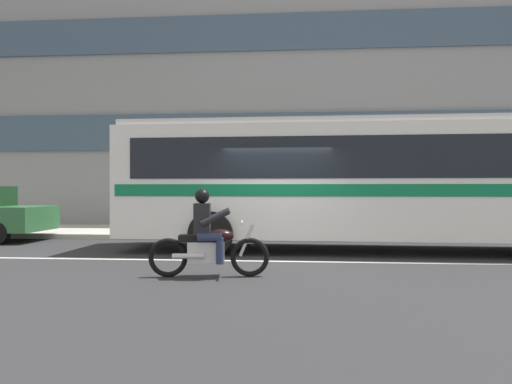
# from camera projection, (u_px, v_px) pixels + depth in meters

# --- Properties ---
(ground_plane) EXTENTS (60.00, 60.00, 0.00)m
(ground_plane) POSITION_uv_depth(u_px,v_px,m) (277.00, 257.00, 10.33)
(ground_plane) COLOR #2B2B2D
(sidewalk_curb) EXTENTS (28.00, 3.80, 0.15)m
(sidewalk_curb) POSITION_uv_depth(u_px,v_px,m) (282.00, 232.00, 15.42)
(sidewalk_curb) COLOR #B7B2A8
(sidewalk_curb) RESTS_ON ground_plane
(lane_center_stripe) EXTENTS (26.60, 0.14, 0.01)m
(lane_center_stripe) POSITION_uv_depth(u_px,v_px,m) (276.00, 261.00, 9.73)
(lane_center_stripe) COLOR silver
(lane_center_stripe) RESTS_ON ground_plane
(office_building_facade) EXTENTS (28.00, 0.89, 10.78)m
(office_building_facade) POSITION_uv_depth(u_px,v_px,m) (283.00, 91.00, 17.66)
(office_building_facade) COLOR gray
(office_building_facade) RESTS_ON ground_plane
(transit_bus) EXTENTS (12.71, 2.90, 3.22)m
(transit_bus) POSITION_uv_depth(u_px,v_px,m) (374.00, 176.00, 11.32)
(transit_bus) COLOR white
(transit_bus) RESTS_ON ground_plane
(motorcycle_with_rider) EXTENTS (2.14, 0.66, 1.56)m
(motorcycle_with_rider) POSITION_uv_depth(u_px,v_px,m) (208.00, 240.00, 8.02)
(motorcycle_with_rider) COLOR black
(motorcycle_with_rider) RESTS_ON ground_plane
(fire_hydrant) EXTENTS (0.22, 0.30, 0.75)m
(fire_hydrant) POSITION_uv_depth(u_px,v_px,m) (173.00, 222.00, 14.35)
(fire_hydrant) COLOR gold
(fire_hydrant) RESTS_ON sidewalk_curb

